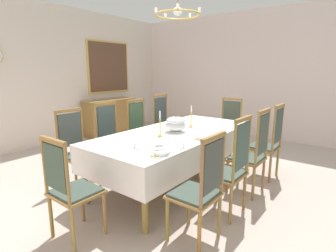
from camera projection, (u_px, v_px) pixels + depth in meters
name	position (u px, v px, depth m)	size (l,w,h in m)	color
ground	(170.00, 180.00, 4.03)	(6.82, 6.68, 0.04)	#BAAAA0
back_wall	(48.00, 76.00, 5.73)	(6.82, 0.08, 3.05)	silver
right_wall	(256.00, 75.00, 6.37)	(0.08, 6.68, 3.05)	silver
dining_table	(177.00, 136.00, 3.81)	(2.67, 1.21, 0.77)	olive
tablecloth	(177.00, 137.00, 3.81)	(2.69, 1.23, 0.37)	white
chair_south_a	(200.00, 188.00, 2.45)	(0.44, 0.42, 1.10)	olive
chair_north_a	(76.00, 148.00, 3.66)	(0.44, 0.42, 1.12)	#956330
chair_south_b	(230.00, 166.00, 2.94)	(0.44, 0.42, 1.16)	olive
chair_north_b	(112.00, 138.00, 4.16)	(0.44, 0.42, 1.15)	olive
chair_south_c	(252.00, 152.00, 3.46)	(0.44, 0.42, 1.16)	#9A6332
chair_north_c	(141.00, 131.00, 4.68)	(0.44, 0.42, 1.14)	olive
chair_south_d	(268.00, 141.00, 3.99)	(0.44, 0.42, 1.15)	olive
chair_north_d	(165.00, 124.00, 5.21)	(0.44, 0.42, 1.18)	#96633F
chair_head_west	(70.00, 187.00, 2.50)	(0.42, 0.44, 1.06)	#936134
chair_head_east	(228.00, 126.00, 5.18)	(0.42, 0.44, 1.11)	#96603B
soup_tureen	(176.00, 124.00, 3.75)	(0.31, 0.31, 0.24)	silver
candlestick_west	(160.00, 127.00, 3.47)	(0.07, 0.07, 0.35)	gold
candlestick_east	(191.00, 119.00, 4.06)	(0.07, 0.07, 0.34)	gold
bowl_near_left	(201.00, 137.00, 3.39)	(0.14, 0.14, 0.03)	silver
bowl_near_right	(162.00, 153.00, 2.75)	(0.18, 0.18, 0.04)	silver
spoon_primary	(195.00, 140.00, 3.34)	(0.05, 0.18, 0.01)	gold
spoon_secondary	(153.00, 156.00, 2.69)	(0.06, 0.17, 0.01)	gold
sideboard	(110.00, 117.00, 6.85)	(1.44, 0.48, 0.90)	olive
framed_painting	(109.00, 67.00, 6.92)	(1.33, 0.05, 1.33)	#D1B251
chandelier	(178.00, 14.00, 3.45)	(0.62, 0.61, 0.66)	gold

